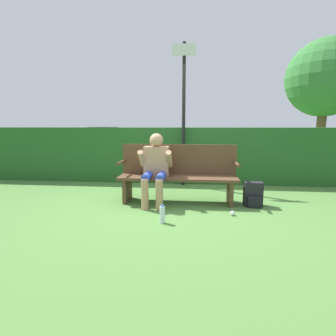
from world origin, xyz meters
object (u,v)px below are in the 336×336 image
(backpack, at_px, (253,195))
(tree, at_px, (325,79))
(park_bench, at_px, (178,173))
(person_seated, at_px, (156,165))
(signpost, at_px, (184,107))
(parked_car, at_px, (104,137))
(water_bottle, at_px, (162,215))

(backpack, relative_size, tree, 0.09)
(park_bench, xyz_separation_m, backpack, (1.21, -0.16, -0.29))
(park_bench, distance_m, tree, 7.56)
(person_seated, distance_m, backpack, 1.63)
(park_bench, xyz_separation_m, signpost, (0.03, 1.22, 1.17))
(person_seated, xyz_separation_m, parked_car, (-5.26, 12.42, -0.06))
(water_bottle, bearing_deg, signpost, 85.74)
(signpost, relative_size, parked_car, 0.76)
(person_seated, distance_m, water_bottle, 1.06)
(parked_car, bearing_deg, signpost, -153.70)
(person_seated, bearing_deg, parked_car, 112.96)
(water_bottle, bearing_deg, park_bench, 82.56)
(parked_car, xyz_separation_m, tree, (10.27, -6.81, 2.28))
(person_seated, xyz_separation_m, signpost, (0.39, 1.37, 1.02))
(park_bench, distance_m, person_seated, 0.42)
(water_bottle, distance_m, tree, 8.53)
(backpack, bearing_deg, water_bottle, -146.57)
(backpack, height_order, water_bottle, backpack)
(park_bench, bearing_deg, water_bottle, -97.44)
(parked_car, bearing_deg, backpack, -152.00)
(park_bench, xyz_separation_m, water_bottle, (-0.14, -1.05, -0.36))
(person_seated, relative_size, parked_car, 0.30)
(backpack, relative_size, parked_car, 0.10)
(park_bench, distance_m, backpack, 1.25)
(parked_car, bearing_deg, tree, -124.34)
(person_seated, distance_m, signpost, 1.75)
(parked_car, height_order, tree, tree)
(backpack, distance_m, tree, 7.11)
(person_seated, xyz_separation_m, water_bottle, (0.22, -0.90, -0.52))
(person_seated, bearing_deg, park_bench, 22.19)
(backpack, bearing_deg, parked_car, 118.77)
(park_bench, height_order, signpost, signpost)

